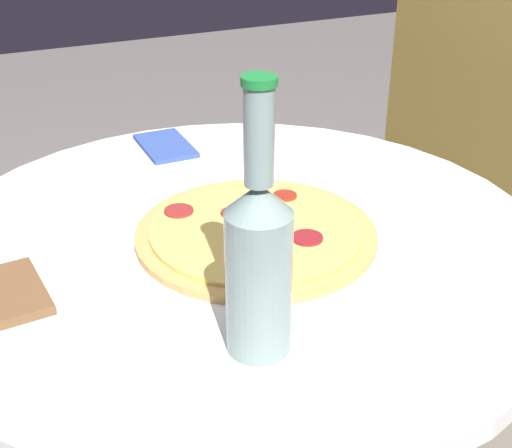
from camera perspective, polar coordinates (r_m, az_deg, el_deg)
table at (r=1.06m, az=-1.36°, el=-10.79°), size 0.84×0.84×0.76m
pizza at (r=0.94m, az=-0.01°, el=-0.66°), size 0.32×0.32×0.02m
beer_bottle at (r=0.69m, az=0.22°, el=-2.82°), size 0.07×0.07×0.29m
napkin at (r=1.22m, az=-7.25°, el=6.23°), size 0.13×0.08×0.01m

